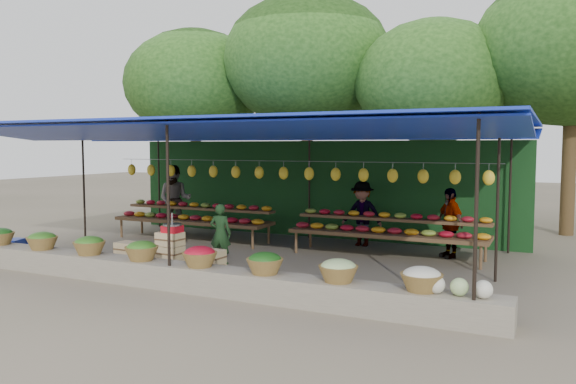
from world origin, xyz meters
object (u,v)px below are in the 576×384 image
at_px(blue_crate_front, 10,246).
at_px(crate_counter, 169,257).
at_px(blue_crate_back, 17,245).
at_px(weighing_scale, 172,228).
at_px(vendor_seated, 220,234).

bearing_deg(blue_crate_front, crate_counter, -18.96).
bearing_deg(blue_crate_back, weighing_scale, 1.44).
distance_m(crate_counter, vendor_seated, 1.24).
distance_m(weighing_scale, vendor_seated, 1.20).
relative_size(blue_crate_front, blue_crate_back, 1.16).
bearing_deg(blue_crate_front, weighing_scale, -18.95).
bearing_deg(crate_counter, blue_crate_front, 179.16).
xyz_separation_m(crate_counter, blue_crate_back, (-4.50, 0.33, -0.18)).
bearing_deg(vendor_seated, blue_crate_back, -2.59).
height_order(vendor_seated, blue_crate_front, vendor_seated).
relative_size(crate_counter, weighing_scale, 6.46).
bearing_deg(vendor_seated, blue_crate_front, 0.64).
bearing_deg(weighing_scale, crate_counter, 180.00).
bearing_deg(blue_crate_front, blue_crate_back, 92.08).
height_order(crate_counter, vendor_seated, vendor_seated).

